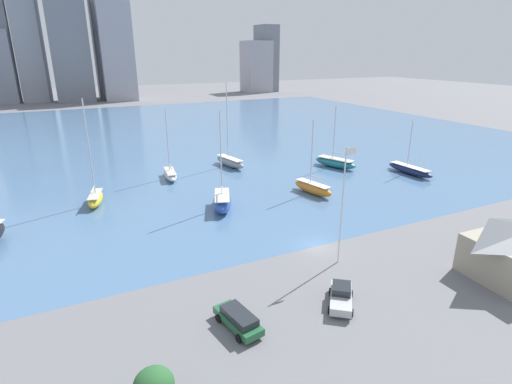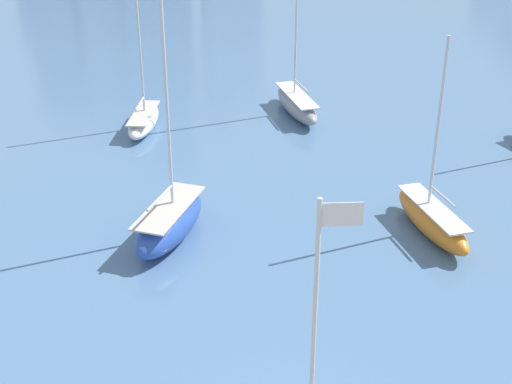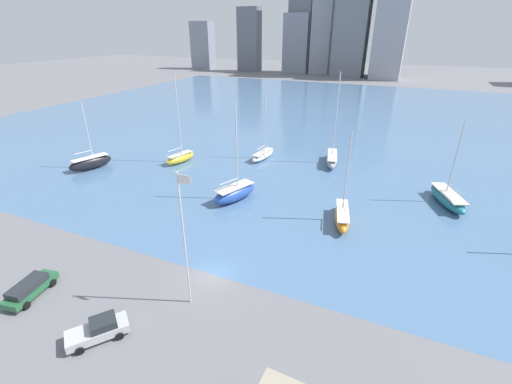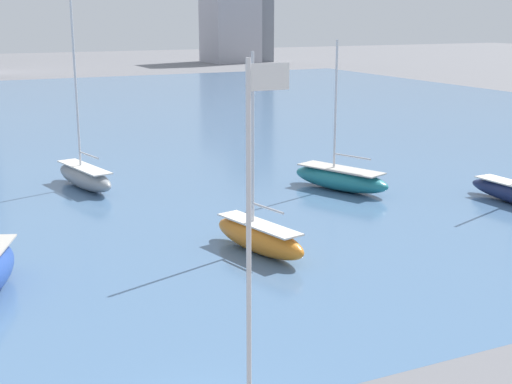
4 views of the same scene
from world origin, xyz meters
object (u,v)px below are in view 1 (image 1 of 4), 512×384
(sailboat_teal, at_px, (335,162))
(parked_wagon_green, at_px, (238,319))
(sailboat_yellow, at_px, (95,198))
(parked_pickup_silver, at_px, (341,296))
(sailboat_orange, at_px, (313,188))
(sailboat_white, at_px, (170,174))
(sailboat_navy, at_px, (410,170))
(sailboat_gray, at_px, (230,161))
(flag_pole, at_px, (343,203))
(sailboat_blue, at_px, (222,201))

(sailboat_teal, height_order, parked_wagon_green, sailboat_teal)
(sailboat_yellow, distance_m, parked_wagon_green, 35.78)
(parked_wagon_green, height_order, parked_pickup_silver, parked_pickup_silver)
(sailboat_orange, relative_size, parked_wagon_green, 2.25)
(sailboat_white, xyz_separation_m, parked_wagon_green, (-5.45, -42.82, 0.00))
(sailboat_navy, bearing_deg, sailboat_gray, 142.61)
(sailboat_yellow, bearing_deg, sailboat_gray, 36.27)
(flag_pole, bearing_deg, sailboat_navy, 33.19)
(flag_pole, xyz_separation_m, sailboat_yellow, (-21.82, 29.67, -5.80))
(flag_pole, relative_size, sailboat_gray, 0.79)
(sailboat_blue, distance_m, parked_wagon_green, 26.50)
(sailboat_white, distance_m, sailboat_yellow, 15.41)
(sailboat_blue, height_order, sailboat_gray, sailboat_gray)
(sailboat_white, distance_m, sailboat_blue, 17.96)
(sailboat_yellow, bearing_deg, sailboat_white, 44.88)
(sailboat_navy, height_order, parked_pickup_silver, sailboat_navy)
(sailboat_teal, distance_m, parked_wagon_green, 51.21)
(sailboat_orange, xyz_separation_m, parked_pickup_silver, (-14.24, -25.95, -0.17))
(sailboat_blue, xyz_separation_m, parked_wagon_green, (-8.44, -25.12, -0.33))
(sailboat_gray, bearing_deg, flag_pole, -107.55)
(sailboat_yellow, relative_size, sailboat_teal, 1.30)
(flag_pole, xyz_separation_m, sailboat_orange, (9.77, 19.69, -5.85))
(flag_pole, distance_m, sailboat_yellow, 37.29)
(sailboat_white, distance_m, parked_pickup_silver, 44.03)
(sailboat_yellow, xyz_separation_m, sailboat_teal, (44.21, 1.07, -0.08))
(sailboat_white, bearing_deg, sailboat_navy, -15.48)
(sailboat_yellow, height_order, sailboat_orange, sailboat_yellow)
(parked_pickup_silver, bearing_deg, parked_wagon_green, -148.25)
(sailboat_teal, relative_size, parked_pickup_silver, 2.46)
(sailboat_navy, bearing_deg, sailboat_white, 154.89)
(flag_pole, xyz_separation_m, sailboat_white, (-8.59, 37.57, -6.00))
(sailboat_orange, distance_m, sailboat_teal, 16.77)
(flag_pole, height_order, sailboat_blue, sailboat_blue)
(sailboat_gray, bearing_deg, sailboat_white, -179.97)
(flag_pole, xyz_separation_m, sailboat_teal, (22.38, 30.75, -5.88))
(parked_wagon_green, bearing_deg, flag_pole, 10.41)
(sailboat_navy, bearing_deg, parked_pickup_silver, -146.10)
(sailboat_yellow, relative_size, sailboat_gray, 0.96)
(sailboat_orange, bearing_deg, parked_pickup_silver, -131.38)
(parked_wagon_green, bearing_deg, sailboat_navy, 19.54)
(flag_pole, bearing_deg, sailboat_orange, 63.60)
(sailboat_navy, xyz_separation_m, sailboat_yellow, (-53.82, 8.74, 0.22))
(flag_pole, xyz_separation_m, sailboat_gray, (4.00, 40.23, -5.81))
(sailboat_white, relative_size, sailboat_navy, 1.24)
(sailboat_navy, height_order, sailboat_teal, sailboat_teal)
(sailboat_navy, bearing_deg, parked_wagon_green, -153.19)
(sailboat_white, bearing_deg, sailboat_gray, 18.71)
(sailboat_teal, bearing_deg, sailboat_orange, -160.39)
(sailboat_yellow, xyz_separation_m, parked_wagon_green, (7.79, -34.92, -0.19))
(sailboat_blue, relative_size, sailboat_gray, 0.87)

